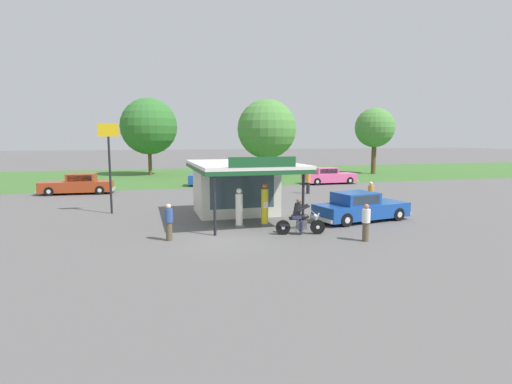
{
  "coord_description": "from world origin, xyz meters",
  "views": [
    {
      "loc": [
        -3.37,
        -16.42,
        4.12
      ],
      "look_at": [
        2.32,
        3.73,
        1.4
      ],
      "focal_mm": 28.52,
      "sensor_mm": 36.0,
      "label": 1
    }
  ],
  "objects_px": {
    "featured_classic_sedan": "(360,208)",
    "bystander_strolling_foreground": "(366,222)",
    "motorcycle_with_rider": "(300,220)",
    "bystander_leaning_by_kiosk": "(371,195)",
    "parked_car_back_row_centre": "(328,176)",
    "parked_car_back_row_right": "(216,178)",
    "bystander_admiring_sedan": "(169,221)",
    "gas_pump_nearside": "(239,209)",
    "gas_pump_offside": "(265,206)",
    "parked_car_second_row_spare": "(78,185)",
    "roadside_pole_sign": "(109,153)",
    "bystander_standing_back_lot": "(308,182)"
  },
  "relations": [
    {
      "from": "motorcycle_with_rider",
      "to": "parked_car_back_row_right",
      "type": "bearing_deg",
      "value": 90.47
    },
    {
      "from": "featured_classic_sedan",
      "to": "parked_car_back_row_centre",
      "type": "bearing_deg",
      "value": 69.44
    },
    {
      "from": "parked_car_second_row_spare",
      "to": "bystander_strolling_foreground",
      "type": "height_order",
      "value": "bystander_strolling_foreground"
    },
    {
      "from": "parked_car_back_row_right",
      "to": "bystander_admiring_sedan",
      "type": "relative_size",
      "value": 3.39
    },
    {
      "from": "featured_classic_sedan",
      "to": "bystander_strolling_foreground",
      "type": "relative_size",
      "value": 3.45
    },
    {
      "from": "gas_pump_nearside",
      "to": "bystander_leaning_by_kiosk",
      "type": "xyz_separation_m",
      "value": [
        8.72,
        2.82,
        0.01
      ]
    },
    {
      "from": "parked_car_back_row_right",
      "to": "bystander_admiring_sedan",
      "type": "xyz_separation_m",
      "value": [
        -5.38,
        -19.16,
        0.11
      ]
    },
    {
      "from": "parked_car_back_row_right",
      "to": "featured_classic_sedan",
      "type": "bearing_deg",
      "value": -76.38
    },
    {
      "from": "gas_pump_nearside",
      "to": "bystander_admiring_sedan",
      "type": "distance_m",
      "value": 3.8
    },
    {
      "from": "motorcycle_with_rider",
      "to": "parked_car_second_row_spare",
      "type": "bearing_deg",
      "value": 123.38
    },
    {
      "from": "gas_pump_nearside",
      "to": "featured_classic_sedan",
      "type": "bearing_deg",
      "value": -1.93
    },
    {
      "from": "parked_car_back_row_centre",
      "to": "bystander_standing_back_lot",
      "type": "distance_m",
      "value": 7.5
    },
    {
      "from": "motorcycle_with_rider",
      "to": "bystander_admiring_sedan",
      "type": "relative_size",
      "value": 1.4
    },
    {
      "from": "roadside_pole_sign",
      "to": "gas_pump_nearside",
      "type": "bearing_deg",
      "value": -41.66
    },
    {
      "from": "parked_car_second_row_spare",
      "to": "bystander_admiring_sedan",
      "type": "bearing_deg",
      "value": -71.06
    },
    {
      "from": "gas_pump_offside",
      "to": "motorcycle_with_rider",
      "type": "xyz_separation_m",
      "value": [
        0.91,
        -2.21,
        -0.29
      ]
    },
    {
      "from": "parked_car_back_row_centre",
      "to": "bystander_leaning_by_kiosk",
      "type": "relative_size",
      "value": 3.13
    },
    {
      "from": "motorcycle_with_rider",
      "to": "bystander_leaning_by_kiosk",
      "type": "bearing_deg",
      "value": 37.52
    },
    {
      "from": "parked_car_second_row_spare",
      "to": "bystander_admiring_sedan",
      "type": "xyz_separation_m",
      "value": [
        5.7,
        -16.62,
        0.11
      ]
    },
    {
      "from": "gas_pump_offside",
      "to": "featured_classic_sedan",
      "type": "bearing_deg",
      "value": -2.42
    },
    {
      "from": "featured_classic_sedan",
      "to": "parked_car_back_row_right",
      "type": "bearing_deg",
      "value": 103.62
    },
    {
      "from": "parked_car_back_row_right",
      "to": "bystander_strolling_foreground",
      "type": "xyz_separation_m",
      "value": [
        2.3,
        -21.44,
        0.12
      ]
    },
    {
      "from": "bystander_leaning_by_kiosk",
      "to": "roadside_pole_sign",
      "type": "relative_size",
      "value": 0.33
    },
    {
      "from": "roadside_pole_sign",
      "to": "bystander_standing_back_lot",
      "type": "bearing_deg",
      "value": 19.03
    },
    {
      "from": "bystander_standing_back_lot",
      "to": "bystander_leaning_by_kiosk",
      "type": "relative_size",
      "value": 1.04
    },
    {
      "from": "featured_classic_sedan",
      "to": "bystander_leaning_by_kiosk",
      "type": "relative_size",
      "value": 3.26
    },
    {
      "from": "parked_car_back_row_centre",
      "to": "gas_pump_nearside",
      "type": "bearing_deg",
      "value": -127.58
    },
    {
      "from": "parked_car_second_row_spare",
      "to": "roadside_pole_sign",
      "type": "xyz_separation_m",
      "value": [
        3.02,
        -9.47,
        2.69
      ]
    },
    {
      "from": "bystander_strolling_foreground",
      "to": "bystander_leaning_by_kiosk",
      "type": "xyz_separation_m",
      "value": [
        4.41,
        6.87,
        0.05
      ]
    },
    {
      "from": "parked_car_second_row_spare",
      "to": "gas_pump_offside",
      "type": "bearing_deg",
      "value": -55.19
    },
    {
      "from": "bystander_admiring_sedan",
      "to": "roadside_pole_sign",
      "type": "relative_size",
      "value": 0.31
    },
    {
      "from": "gas_pump_offside",
      "to": "motorcycle_with_rider",
      "type": "distance_m",
      "value": 2.4
    },
    {
      "from": "parked_car_back_row_right",
      "to": "parked_car_back_row_centre",
      "type": "distance_m",
      "value": 10.47
    },
    {
      "from": "parked_car_back_row_right",
      "to": "bystander_strolling_foreground",
      "type": "height_order",
      "value": "bystander_strolling_foreground"
    },
    {
      "from": "motorcycle_with_rider",
      "to": "parked_car_back_row_centre",
      "type": "xyz_separation_m",
      "value": [
        10.23,
        18.32,
        0.04
      ]
    },
    {
      "from": "bystander_admiring_sedan",
      "to": "bystander_strolling_foreground",
      "type": "distance_m",
      "value": 8.01
    },
    {
      "from": "bystander_admiring_sedan",
      "to": "bystander_strolling_foreground",
      "type": "relative_size",
      "value": 0.99
    },
    {
      "from": "gas_pump_nearside",
      "to": "bystander_leaning_by_kiosk",
      "type": "relative_size",
      "value": 1.14
    },
    {
      "from": "motorcycle_with_rider",
      "to": "roadside_pole_sign",
      "type": "relative_size",
      "value": 0.43
    },
    {
      "from": "gas_pump_offside",
      "to": "parked_car_back_row_centre",
      "type": "height_order",
      "value": "gas_pump_offside"
    },
    {
      "from": "gas_pump_nearside",
      "to": "motorcycle_with_rider",
      "type": "height_order",
      "value": "gas_pump_nearside"
    },
    {
      "from": "parked_car_back_row_centre",
      "to": "bystander_leaning_by_kiosk",
      "type": "distance_m",
      "value": 13.79
    },
    {
      "from": "bystander_strolling_foreground",
      "to": "bystander_leaning_by_kiosk",
      "type": "bearing_deg",
      "value": 57.31
    },
    {
      "from": "featured_classic_sedan",
      "to": "bystander_strolling_foreground",
      "type": "xyz_separation_m",
      "value": [
        -1.97,
        -3.83,
        0.14
      ]
    },
    {
      "from": "bystander_admiring_sedan",
      "to": "parked_car_second_row_spare",
      "type": "bearing_deg",
      "value": 108.94
    },
    {
      "from": "parked_car_second_row_spare",
      "to": "bystander_strolling_foreground",
      "type": "xyz_separation_m",
      "value": [
        13.38,
        -18.9,
        0.11
      ]
    },
    {
      "from": "parked_car_back_row_right",
      "to": "gas_pump_nearside",
      "type": "bearing_deg",
      "value": -96.6
    },
    {
      "from": "featured_classic_sedan",
      "to": "bystander_leaning_by_kiosk",
      "type": "xyz_separation_m",
      "value": [
        2.44,
        3.03,
        0.19
      ]
    },
    {
      "from": "parked_car_second_row_spare",
      "to": "bystander_standing_back_lot",
      "type": "xyz_separation_m",
      "value": [
        16.9,
        -4.69,
        0.2
      ]
    },
    {
      "from": "roadside_pole_sign",
      "to": "motorcycle_with_rider",
      "type": "bearing_deg",
      "value": -42.7
    }
  ]
}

